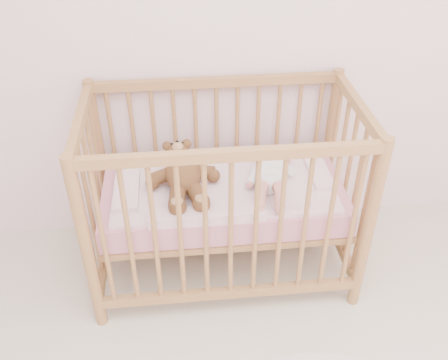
{
  "coord_description": "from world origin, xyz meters",
  "views": [
    {
      "loc": [
        -0.31,
        -0.43,
        2.06
      ],
      "look_at": [
        -0.1,
        1.55,
        0.62
      ],
      "focal_mm": 40.0,
      "sensor_mm": 36.0,
      "label": 1
    }
  ],
  "objects": [
    {
      "name": "mattress",
      "position": [
        -0.1,
        1.6,
        0.49
      ],
      "size": [
        1.22,
        0.62,
        0.13
      ],
      "primitive_type": "cube",
      "color": "pink",
      "rests_on": "crib"
    },
    {
      "name": "teddy_bear",
      "position": [
        -0.3,
        1.58,
        0.65
      ],
      "size": [
        0.44,
        0.58,
        0.15
      ],
      "primitive_type": null,
      "rotation": [
        0.0,
        0.0,
        0.1
      ],
      "color": "brown",
      "rests_on": "blanket"
    },
    {
      "name": "wall_back",
      "position": [
        0.0,
        2.0,
        1.35
      ],
      "size": [
        4.0,
        0.02,
        2.7
      ],
      "primitive_type": "cube",
      "color": "white",
      "rests_on": "floor"
    },
    {
      "name": "blanket",
      "position": [
        -0.1,
        1.6,
        0.56
      ],
      "size": [
        1.1,
        0.58,
        0.06
      ],
      "primitive_type": null,
      "color": "#EDA3B4",
      "rests_on": "mattress"
    },
    {
      "name": "baby",
      "position": [
        0.13,
        1.58,
        0.64
      ],
      "size": [
        0.33,
        0.56,
        0.13
      ],
      "primitive_type": null,
      "rotation": [
        0.0,
        0.0,
        -0.16
      ],
      "color": "white",
      "rests_on": "blanket"
    },
    {
      "name": "crib",
      "position": [
        -0.1,
        1.6,
        0.5
      ],
      "size": [
        1.36,
        0.76,
        1.0
      ],
      "primitive_type": null,
      "color": "#AB8848",
      "rests_on": "floor"
    }
  ]
}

